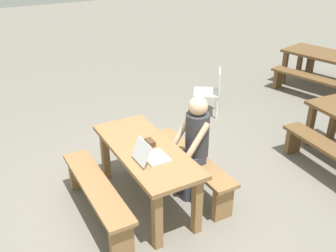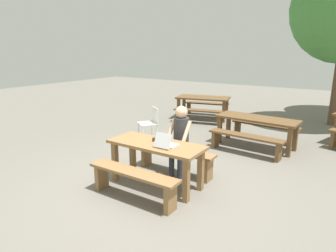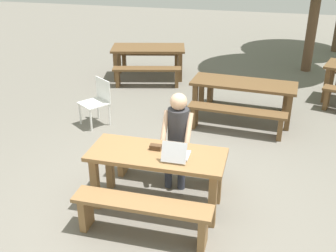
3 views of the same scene
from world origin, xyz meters
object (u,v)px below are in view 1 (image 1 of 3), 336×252
Objects in this scene: picnic_table_front at (146,158)px; person_seated at (194,140)px; small_pouch at (150,142)px; plastic_chair at (211,91)px; picnic_table_distant at (327,59)px; laptop at (150,155)px.

person_seated is (0.12, 0.58, 0.14)m from picnic_table_front.
plastic_chair is (-1.67, 2.04, -0.34)m from small_pouch.
plastic_chair reaches higher than small_pouch.
picnic_table_front is 0.61m from person_seated.
picnic_table_distant is at bearing 122.59° from plastic_chair.
laptop reaches higher than picnic_table_distant.
picnic_table_front is 0.19m from small_pouch.
person_seated is at bearing -5.14° from plastic_chair.
picnic_table_front is at bearing -64.74° from small_pouch.
small_pouch reaches higher than picnic_table_front.
laptop is 2.43× the size of small_pouch.
laptop is at bearing -83.35° from picnic_table_distant.
person_seated is 0.70× the size of picnic_table_distant.
small_pouch reaches higher than picnic_table_distant.
person_seated is at bearing -82.08° from picnic_table_distant.
plastic_chair is at bearing 139.90° from person_seated.
person_seated is at bearing 78.07° from picnic_table_front.
small_pouch is 5.07m from picnic_table_distant.
picnic_table_front is 2.72m from plastic_chair.
small_pouch is at bearing 115.26° from picnic_table_front.
small_pouch is at bearing -107.45° from person_seated.
plastic_chair is at bearing -106.03° from picnic_table_distant.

